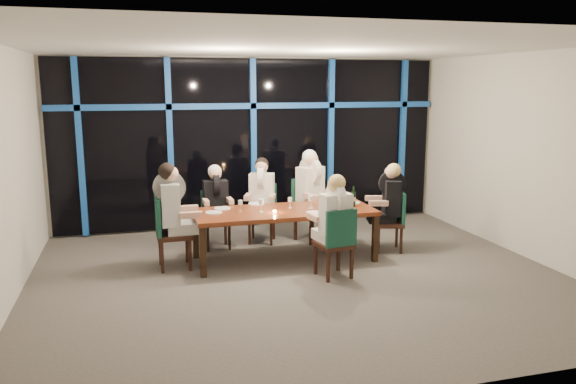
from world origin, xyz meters
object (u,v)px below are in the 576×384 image
chair_far_left (216,216)px  chair_end_left (167,229)px  diner_end_right (389,194)px  diner_far_mid (262,188)px  water_pitcher (336,204)px  diner_far_right (312,182)px  wine_bottle (353,199)px  chair_far_mid (262,209)px  dining_table (284,214)px  diner_near_mid (334,210)px  chair_near_mid (337,240)px  chair_far_right (308,206)px  chair_end_right (394,218)px  diner_end_left (173,200)px  diner_far_left (216,194)px

chair_far_left → chair_end_left: bearing=-133.2°
diner_end_right → diner_far_mid: bearing=-103.9°
water_pitcher → diner_end_right: bearing=23.2°
diner_far_right → wine_bottle: (0.35, -0.93, -0.11)m
chair_far_left → chair_far_mid: bearing=9.1°
chair_far_left → diner_far_mid: (0.76, 0.07, 0.40)m
chair_end_left → diner_far_right: (2.36, 0.82, 0.41)m
dining_table → chair_far_mid: chair_far_mid is taller
diner_far_mid → diner_near_mid: size_ratio=0.99×
diner_far_right → chair_near_mid: bearing=-122.5°
chair_far_mid → chair_far_right: 0.75m
diner_far_mid → diner_far_right: diner_far_right is taller
chair_end_right → water_pitcher: bearing=-60.6°
chair_near_mid → diner_near_mid: diner_near_mid is taller
dining_table → diner_end_left: bearing=177.8°
chair_far_right → chair_near_mid: size_ratio=1.08×
diner_far_left → diner_end_left: 1.08m
chair_end_right → diner_far_right: diner_far_right is taller
chair_near_mid → diner_near_mid: (-0.01, 0.08, 0.38)m
diner_far_mid → water_pitcher: diner_far_mid is taller
chair_near_mid → diner_end_left: size_ratio=0.96×
chair_far_left → diner_near_mid: size_ratio=0.97×
dining_table → diner_end_left: 1.60m
diner_far_left → diner_far_right: size_ratio=0.88×
diner_end_left → wine_bottle: 2.63m
chair_far_left → diner_end_left: (-0.71, -0.88, 0.47)m
wine_bottle → chair_end_left: bearing=177.8°
diner_far_mid → water_pitcher: (0.80, -1.27, -0.05)m
dining_table → chair_end_right: chair_end_right is taller
dining_table → chair_end_left: size_ratio=2.56×
chair_end_right → diner_end_left: 3.35m
chair_far_mid → chair_near_mid: (0.53, -2.04, 0.01)m
wine_bottle → diner_near_mid: bearing=-126.0°
dining_table → chair_end_left: chair_end_left is taller
diner_end_left → diner_near_mid: bearing=-116.1°
chair_far_left → wine_bottle: wine_bottle is taller
dining_table → diner_end_right: diner_end_right is taller
diner_far_mid → diner_end_right: (1.77, -0.98, -0.01)m
diner_end_right → diner_near_mid: (-1.22, -0.90, 0.02)m
diner_far_left → chair_near_mid: bearing=-55.1°
diner_far_right → chair_far_left: bearing=153.0°
diner_end_right → wine_bottle: bearing=-68.8°
chair_far_mid → diner_far_left: size_ratio=1.08×
dining_table → diner_far_mid: 1.03m
diner_end_left → diner_far_mid: bearing=-58.4°
chair_far_left → diner_end_left: diner_end_left is taller
chair_end_left → diner_far_mid: (1.56, 0.94, 0.33)m
dining_table → diner_far_right: 1.16m
chair_far_right → diner_far_right: size_ratio=1.03×
chair_far_mid → chair_far_left: bearing=-148.9°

